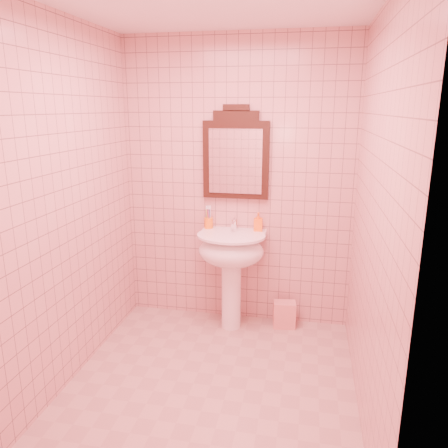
% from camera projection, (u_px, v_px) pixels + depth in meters
% --- Properties ---
extents(floor, '(2.20, 2.20, 0.00)m').
position_uv_depth(floor, '(210.00, 385.00, 3.08)').
color(floor, tan).
rests_on(floor, ground).
extents(back_wall, '(2.00, 0.02, 2.50)m').
position_uv_depth(back_wall, '(237.00, 185.00, 3.80)').
color(back_wall, '#D19991').
rests_on(back_wall, floor).
extents(pedestal_sink, '(0.58, 0.58, 0.86)m').
position_uv_depth(pedestal_sink, '(231.00, 257.00, 3.74)').
color(pedestal_sink, white).
rests_on(pedestal_sink, floor).
extents(faucet, '(0.04, 0.16, 0.11)m').
position_uv_depth(faucet, '(234.00, 224.00, 3.80)').
color(faucet, white).
rests_on(faucet, pedestal_sink).
extents(mirror, '(0.57, 0.06, 0.79)m').
position_uv_depth(mirror, '(236.00, 156.00, 3.71)').
color(mirror, black).
rests_on(mirror, back_wall).
extents(toothbrush_cup, '(0.08, 0.08, 0.18)m').
position_uv_depth(toothbrush_cup, '(209.00, 223.00, 3.87)').
color(toothbrush_cup, orange).
rests_on(toothbrush_cup, pedestal_sink).
extents(soap_dispenser, '(0.08, 0.08, 0.16)m').
position_uv_depth(soap_dispenser, '(258.00, 222.00, 3.78)').
color(soap_dispenser, orange).
rests_on(soap_dispenser, pedestal_sink).
extents(towel, '(0.21, 0.15, 0.24)m').
position_uv_depth(towel, '(284.00, 314.00, 3.89)').
color(towel, '#E08386').
rests_on(towel, floor).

